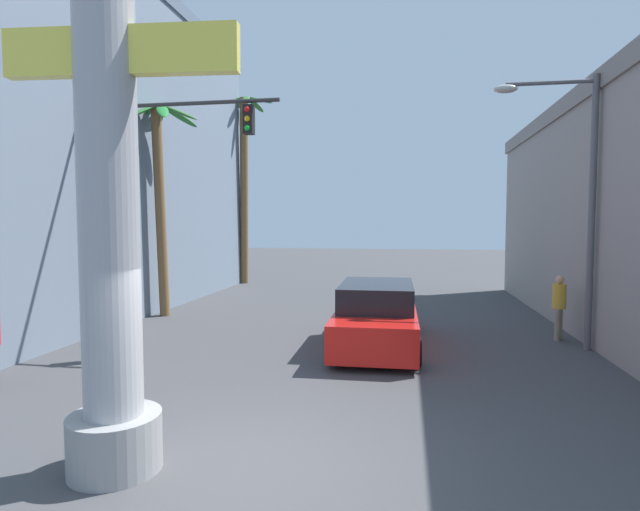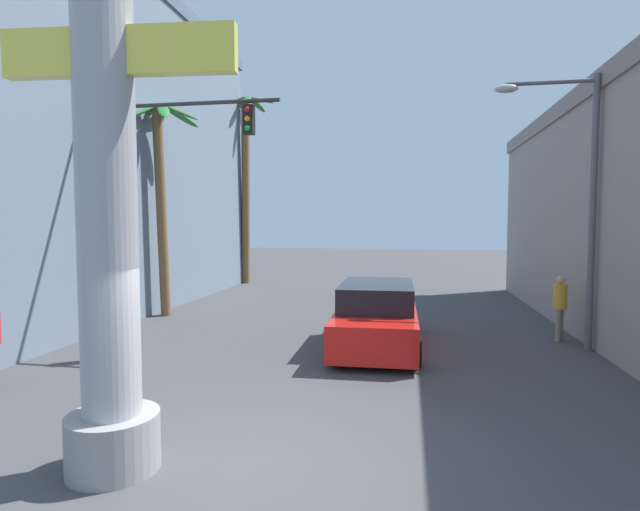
{
  "view_description": "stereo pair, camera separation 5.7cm",
  "coord_description": "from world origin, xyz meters",
  "px_view_note": "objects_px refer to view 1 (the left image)",
  "views": [
    {
      "loc": [
        1.9,
        -5.81,
        3.04
      ],
      "look_at": [
        0.0,
        5.25,
        2.32
      ],
      "focal_mm": 28.0,
      "sensor_mm": 36.0,
      "label": 1
    },
    {
      "loc": [
        1.96,
        -5.8,
        3.04
      ],
      "look_at": [
        0.0,
        5.25,
        2.32
      ],
      "focal_mm": 28.0,
      "sensor_mm": 36.0,
      "label": 2
    }
  ],
  "objects_px": {
    "neon_sign_pole": "(106,78)",
    "palm_tree_far_left": "(245,177)",
    "traffic_light_mast": "(143,174)",
    "street_lamp": "(575,184)",
    "car_lead": "(377,316)",
    "palm_tree_mid_left": "(161,180)",
    "pedestrian_mid_right": "(559,302)"
  },
  "relations": [
    {
      "from": "traffic_light_mast",
      "to": "palm_tree_far_left",
      "type": "height_order",
      "value": "palm_tree_far_left"
    },
    {
      "from": "pedestrian_mid_right",
      "to": "palm_tree_far_left",
      "type": "bearing_deg",
      "value": 138.93
    },
    {
      "from": "traffic_light_mast",
      "to": "palm_tree_mid_left",
      "type": "distance_m",
      "value": 3.53
    },
    {
      "from": "neon_sign_pole",
      "to": "street_lamp",
      "type": "xyz_separation_m",
      "value": [
        7.45,
        7.29,
        -0.77
      ]
    },
    {
      "from": "street_lamp",
      "to": "car_lead",
      "type": "relative_size",
      "value": 1.28
    },
    {
      "from": "neon_sign_pole",
      "to": "street_lamp",
      "type": "height_order",
      "value": "neon_sign_pole"
    },
    {
      "from": "palm_tree_mid_left",
      "to": "palm_tree_far_left",
      "type": "bearing_deg",
      "value": 91.11
    },
    {
      "from": "palm_tree_mid_left",
      "to": "pedestrian_mid_right",
      "type": "relative_size",
      "value": 4.07
    },
    {
      "from": "palm_tree_far_left",
      "to": "pedestrian_mid_right",
      "type": "height_order",
      "value": "palm_tree_far_left"
    },
    {
      "from": "pedestrian_mid_right",
      "to": "car_lead",
      "type": "bearing_deg",
      "value": -163.48
    },
    {
      "from": "neon_sign_pole",
      "to": "pedestrian_mid_right",
      "type": "bearing_deg",
      "value": 48.0
    },
    {
      "from": "car_lead",
      "to": "street_lamp",
      "type": "bearing_deg",
      "value": 4.77
    },
    {
      "from": "car_lead",
      "to": "neon_sign_pole",
      "type": "bearing_deg",
      "value": -112.12
    },
    {
      "from": "street_lamp",
      "to": "palm_tree_mid_left",
      "type": "relative_size",
      "value": 0.95
    },
    {
      "from": "traffic_light_mast",
      "to": "street_lamp",
      "type": "bearing_deg",
      "value": 5.25
    },
    {
      "from": "street_lamp",
      "to": "car_lead",
      "type": "height_order",
      "value": "street_lamp"
    },
    {
      "from": "traffic_light_mast",
      "to": "pedestrian_mid_right",
      "type": "xyz_separation_m",
      "value": [
        10.54,
        1.96,
        -3.31
      ]
    },
    {
      "from": "neon_sign_pole",
      "to": "traffic_light_mast",
      "type": "height_order",
      "value": "neon_sign_pole"
    },
    {
      "from": "traffic_light_mast",
      "to": "neon_sign_pole",
      "type": "bearing_deg",
      "value": -64.02
    },
    {
      "from": "street_lamp",
      "to": "palm_tree_far_left",
      "type": "bearing_deg",
      "value": 136.32
    },
    {
      "from": "street_lamp",
      "to": "palm_tree_far_left",
      "type": "relative_size",
      "value": 0.69
    },
    {
      "from": "street_lamp",
      "to": "palm_tree_mid_left",
      "type": "xyz_separation_m",
      "value": [
        -11.78,
        2.33,
        0.45
      ]
    },
    {
      "from": "street_lamp",
      "to": "palm_tree_mid_left",
      "type": "bearing_deg",
      "value": 168.79
    },
    {
      "from": "street_lamp",
      "to": "car_lead",
      "type": "bearing_deg",
      "value": -175.23
    },
    {
      "from": "neon_sign_pole",
      "to": "traffic_light_mast",
      "type": "distance_m",
      "value": 7.05
    },
    {
      "from": "palm_tree_mid_left",
      "to": "street_lamp",
      "type": "bearing_deg",
      "value": -11.21
    },
    {
      "from": "neon_sign_pole",
      "to": "palm_tree_far_left",
      "type": "xyz_separation_m",
      "value": [
        -4.5,
        18.71,
        0.6
      ]
    },
    {
      "from": "car_lead",
      "to": "palm_tree_mid_left",
      "type": "bearing_deg",
      "value": 159.12
    },
    {
      "from": "neon_sign_pole",
      "to": "street_lamp",
      "type": "distance_m",
      "value": 10.46
    },
    {
      "from": "car_lead",
      "to": "pedestrian_mid_right",
      "type": "distance_m",
      "value": 4.86
    },
    {
      "from": "street_lamp",
      "to": "neon_sign_pole",
      "type": "bearing_deg",
      "value": -135.63
    },
    {
      "from": "street_lamp",
      "to": "palm_tree_mid_left",
      "type": "height_order",
      "value": "palm_tree_mid_left"
    }
  ]
}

